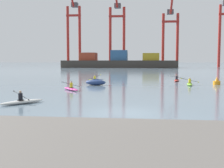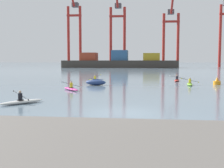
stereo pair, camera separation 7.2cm
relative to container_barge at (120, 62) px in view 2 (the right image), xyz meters
The scene contains 12 objects.
ground_plane 103.86m from the container_barge, 84.86° to the right, with size 800.00×800.00×0.00m, color slate.
container_barge is the anchor object (origin of this frame).
gantry_crane_west 27.70m from the container_barge, 160.23° to the left, with size 6.67×15.47×38.69m.
gantry_crane_west_mid 17.16m from the container_barge, 103.58° to the left, with size 7.29×19.18×39.07m.
gantry_crane_east_mid 27.01m from the container_barge, 18.13° to the left, with size 7.38×19.61×35.88m.
capsized_dinghy 85.31m from the container_barge, 86.93° to the right, with size 2.76×1.58×0.76m.
channel_buoy 85.02m from the container_barge, 76.61° to the right, with size 0.90×0.90×1.00m.
kayak_yellow 78.89m from the container_barge, 87.60° to the right, with size 2.54×3.07×1.03m.
kayak_white 100.83m from the container_barge, 88.91° to the right, with size 2.54×3.07×0.95m.
kayak_lime 85.34m from the container_barge, 79.08° to the right, with size 2.25×3.44×0.95m.
kayak_magenta 91.45m from the container_barge, 88.09° to the right, with size 2.52×3.08×0.98m.
kayak_red 78.70m from the container_barge, 78.78° to the right, with size 2.22×3.45×0.95m.
Camera 2 is at (1.29, -16.65, 3.08)m, focal length 45.92 mm.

